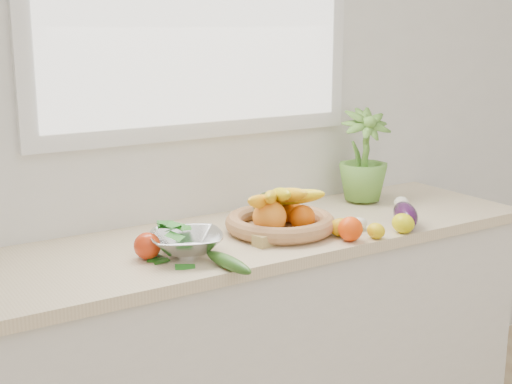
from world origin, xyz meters
TOP-DOWN VIEW (x-y plane):
  - back_wall at (0.00, 2.25)m, footprint 4.50×0.02m
  - counter_cabinet at (0.00, 1.95)m, footprint 2.20×0.58m
  - countertop at (0.00, 1.95)m, footprint 2.24×0.62m
  - orange_loose at (0.27, 1.70)m, footprint 0.11×0.11m
  - lemon_a at (0.37, 1.67)m, footprint 0.06×0.07m
  - lemon_b at (0.49, 1.67)m, footprint 0.07×0.09m
  - lemon_c at (0.28, 1.75)m, footprint 0.10×0.10m
  - apple at (-0.38, 1.88)m, footprint 0.11×0.11m
  - ginger at (0.03, 1.81)m, footprint 0.13×0.07m
  - garlic_a at (0.72, 1.92)m, footprint 0.06×0.06m
  - garlic_b at (0.14, 1.93)m, footprint 0.05×0.05m
  - garlic_c at (0.39, 1.78)m, footprint 0.07×0.07m
  - eggplant at (0.56, 1.73)m, footprint 0.18×0.22m
  - cucumber at (-0.21, 1.67)m, footprint 0.06×0.23m
  - radish at (-0.22, 1.67)m, footprint 0.03×0.03m
  - potted_herb at (0.66, 2.09)m, footprint 0.25×0.25m
  - fruit_basket at (0.13, 1.91)m, footprint 0.49×0.49m
  - colander_with_spinach at (-0.26, 1.84)m, footprint 0.30×0.30m

SIDE VIEW (x-z plane):
  - counter_cabinet at x=0.00m, z-range 0.00..0.86m
  - countertop at x=0.00m, z-range 0.86..0.90m
  - radish at x=-0.22m, z-range 0.90..0.93m
  - garlic_b at x=0.14m, z-range 0.90..0.94m
  - ginger at x=0.03m, z-range 0.90..0.94m
  - cucumber at x=-0.21m, z-range 0.90..0.94m
  - garlic_c at x=0.39m, z-range 0.90..0.95m
  - garlic_a at x=0.72m, z-range 0.90..0.95m
  - lemon_a at x=0.37m, z-range 0.90..0.95m
  - lemon_c at x=0.28m, z-range 0.90..0.96m
  - lemon_b at x=0.49m, z-range 0.90..0.97m
  - orange_loose at x=0.27m, z-range 0.90..0.98m
  - eggplant at x=0.56m, z-range 0.90..0.98m
  - apple at x=-0.38m, z-range 0.90..0.98m
  - fruit_basket at x=0.13m, z-range 0.86..1.05m
  - colander_with_spinach at x=-0.26m, z-range 0.90..1.02m
  - potted_herb at x=0.66m, z-range 0.91..1.28m
  - back_wall at x=0.00m, z-range 0.00..2.70m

